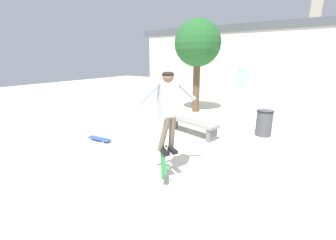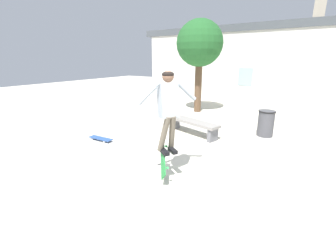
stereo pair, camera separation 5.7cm
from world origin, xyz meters
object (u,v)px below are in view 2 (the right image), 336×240
park_bench (192,124)px  skateboard_flipping (163,159)px  trash_bin (266,123)px  skateboard_resting (101,138)px  skater (168,105)px  tree_left (200,44)px

park_bench → skateboard_flipping: skateboard_flipping is taller
trash_bin → skateboard_resting: (-3.93, -3.04, -0.35)m
skater → park_bench: bearing=139.3°
tree_left → skater: 6.14m
skater → skateboard_flipping: 1.07m
tree_left → park_bench: bearing=-67.3°
tree_left → park_bench: (1.25, -2.99, -2.54)m
trash_bin → skateboard_resting: bearing=-142.3°
skater → skateboard_flipping: skater is taller
trash_bin → skateboard_flipping: trash_bin is taller
tree_left → park_bench: tree_left is taller
park_bench → trash_bin: 2.24m
skateboard_flipping → tree_left: bearing=163.2°
park_bench → skateboard_flipping: bearing=-59.2°
park_bench → skateboard_flipping: 2.83m
skateboard_flipping → trash_bin: bearing=126.5°
park_bench → skateboard_flipping: size_ratio=3.10×
skater → skateboard_resting: 3.20m
tree_left → skateboard_flipping: 6.53m
trash_bin → skateboard_resting: 4.98m
skateboard_flipping → skateboard_resting: 2.86m
tree_left → skateboard_resting: bearing=-98.5°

